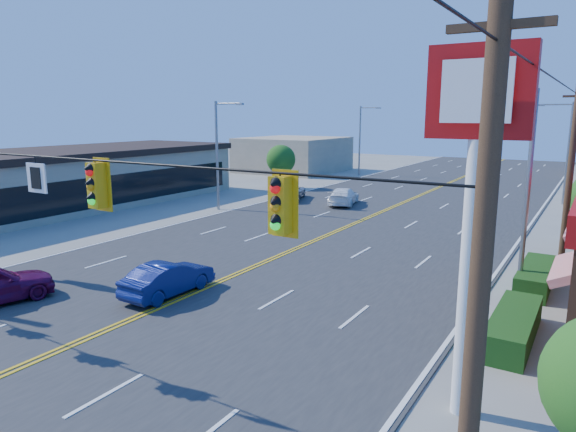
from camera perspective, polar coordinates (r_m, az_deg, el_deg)
The scene contains 15 objects.
ground at distance 16.94m, azimuth -26.78°, elevation -14.57°, with size 160.00×160.00×0.00m, color gray.
road at distance 31.51m, azimuth 5.60°, elevation -1.67°, with size 20.00×120.00×0.06m, color #2D2D30.
signal_span at distance 15.66m, azimuth -28.57°, elevation 1.99°, with size 24.32×0.34×9.00m.
kfc_pylon at distance 11.95m, azimuth 20.09°, elevation 5.82°, with size 2.20×0.36×8.50m.
strip_mall at distance 43.96m, azimuth -22.42°, elevation 4.12°, with size 10.40×26.40×4.40m.
streetlight_se at distance 21.96m, azimuth 24.64°, elevation 3.62°, with size 2.55×0.25×8.00m.
streetlight_ne at distance 45.81m, azimuth 28.48°, elevation 6.72°, with size 2.55×0.25×8.00m.
streetlight_sw at distance 38.35m, azimuth -7.67°, elevation 7.35°, with size 2.55×0.25×8.00m.
streetlight_nw at distance 60.74m, azimuth 8.16°, elevation 8.72°, with size 2.55×0.25×8.00m.
utility_pole_near at distance 25.85m, azimuth 28.80°, elevation 3.55°, with size 0.28×0.28×8.40m, color #47301E.
tree_west at distance 49.49m, azimuth -0.79°, elevation 6.30°, with size 2.80×2.80×4.20m.
bld_west_far at distance 65.09m, azimuth 0.60°, elevation 6.86°, with size 11.00×12.00×4.20m, color tan.
car_blue at distance 20.81m, azimuth -13.14°, elevation -6.91°, with size 1.39×4.00×1.32m, color navy.
car_white at distance 40.57m, azimuth 6.18°, elevation 2.12°, with size 1.86×4.57×1.33m, color white.
car_silver at distance 42.87m, azimuth 0.17°, elevation 2.65°, with size 2.16×4.69×1.30m, color #AFAFB4.
Camera 1 is at (13.37, -7.67, 7.02)m, focal length 32.00 mm.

